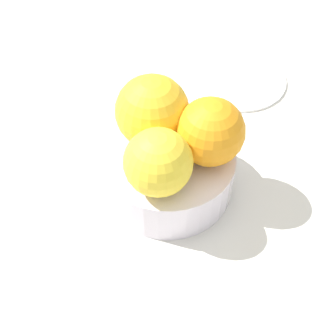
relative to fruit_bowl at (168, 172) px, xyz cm
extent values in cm
cube|color=silver|center=(0.00, 0.00, -3.63)|extent=(110.00, 110.00, 2.00)
cylinder|color=silver|center=(0.00, 0.00, -2.23)|extent=(9.40, 9.40, 0.80)
cylinder|color=silver|center=(0.00, 0.00, 0.12)|extent=(15.16, 15.16, 5.50)
sphere|color=yellow|center=(1.42, 2.80, 6.92)|extent=(8.09, 8.09, 8.09)
sphere|color=orange|center=(2.16, -3.82, 6.55)|extent=(7.36, 7.36, 7.36)
sphere|color=yellow|center=(-4.06, -1.28, 6.36)|extent=(6.97, 6.97, 6.97)
cylinder|color=white|center=(22.94, 1.59, -2.23)|extent=(15.10, 15.10, 0.80)
camera|label=1|loc=(-26.92, -15.94, 37.22)|focal=44.92mm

